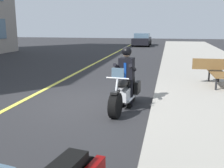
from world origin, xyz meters
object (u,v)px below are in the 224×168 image
rider_main (126,71)px  bench_sidewalk (218,70)px  motorcycle_main (124,93)px  car_silver (142,40)px

rider_main → bench_sidewalk: size_ratio=0.96×
rider_main → bench_sidewalk: bearing=134.4°
motorcycle_main → rider_main: (-0.19, 0.02, 0.58)m
rider_main → car_silver: (-23.33, -1.83, -0.35)m
bench_sidewalk → car_silver: bearing=-166.9°
rider_main → car_silver: bearing=-175.5°
motorcycle_main → car_silver: (-23.52, -1.81, 0.24)m
motorcycle_main → bench_sidewalk: bearing=136.0°
car_silver → bench_sidewalk: 21.00m
rider_main → bench_sidewalk: rider_main is taller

